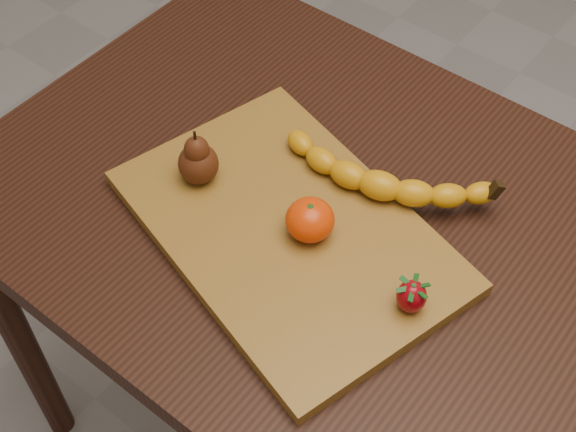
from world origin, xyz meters
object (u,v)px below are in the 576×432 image
Objects in this scene: mandarin at (310,220)px; pear at (197,156)px; table at (329,255)px; cutting_board at (288,230)px.

pear is at bearing -174.74° from mandarin.
pear is at bearing -156.11° from table.
cutting_board is 7.08× the size of mandarin.
cutting_board is (-0.02, -0.07, 0.11)m from table.
cutting_board is 0.05m from mandarin.
mandarin reaches higher than table.
table is 2.22× the size of cutting_board.
mandarin is at bearing -83.82° from table.
cutting_board is at bearing -164.87° from mandarin.
pear is 1.36× the size of mandarin.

